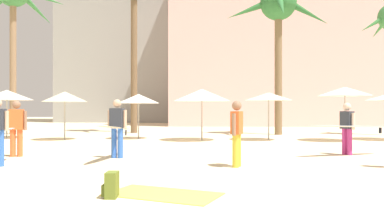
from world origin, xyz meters
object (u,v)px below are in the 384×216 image
object	(u,v)px
cafe_umbrella_0	(202,95)
person_far_left	(116,127)
beach_towel	(163,194)
cafe_umbrella_5	(7,95)
cafe_umbrella_3	(269,97)
cafe_umbrella_4	(345,91)
cafe_umbrella_1	(138,99)
person_mid_right	(348,126)
backpack	(111,185)
cafe_umbrella_2	(65,97)
palm_tree_far_right	(278,11)
palm_tree_center	(13,0)
person_mid_center	(237,131)
person_near_right	(16,126)

from	to	relation	value
cafe_umbrella_0	person_far_left	size ratio (longest dim) A/B	0.92
cafe_umbrella_0	beach_towel	xyz separation A→B (m)	(-0.40, -11.34, -2.05)
cafe_umbrella_0	cafe_umbrella_5	world-z (taller)	cafe_umbrella_5
cafe_umbrella_3	person_far_left	world-z (taller)	cafe_umbrella_3
cafe_umbrella_3	cafe_umbrella_4	world-z (taller)	cafe_umbrella_4
cafe_umbrella_1	cafe_umbrella_3	distance (m)	6.12
cafe_umbrella_3	person_mid_right	bearing A→B (deg)	-74.42
beach_towel	person_mid_right	size ratio (longest dim) A/B	0.67
cafe_umbrella_0	backpack	bearing A→B (deg)	-95.96
cafe_umbrella_4	beach_towel	world-z (taller)	cafe_umbrella_4
cafe_umbrella_1	person_mid_right	xyz separation A→B (m)	(7.70, -6.32, -1.02)
cafe_umbrella_2	cafe_umbrella_5	bearing A→B (deg)	166.33
palm_tree_far_right	person_far_left	bearing A→B (deg)	-120.94
cafe_umbrella_2	backpack	xyz separation A→B (m)	(5.12, -11.65, -1.79)
cafe_umbrella_1	cafe_umbrella_5	xyz separation A→B (m)	(-6.42, -0.04, 0.19)
person_far_left	beach_towel	bearing A→B (deg)	34.52
cafe_umbrella_4	cafe_umbrella_5	world-z (taller)	cafe_umbrella_4
palm_tree_center	person_far_left	size ratio (longest dim) A/B	3.22
person_mid_center	cafe_umbrella_2	bearing A→B (deg)	151.56
person_mid_right	person_mid_center	xyz separation A→B (m)	(-3.61, -2.62, 0.00)
cafe_umbrella_0	beach_towel	distance (m)	11.53
cafe_umbrella_3	person_near_right	distance (m)	10.81
person_near_right	person_mid_center	world-z (taller)	person_near_right
beach_towel	palm_tree_far_right	bearing A→B (deg)	73.68
person_far_left	person_near_right	xyz separation A→B (m)	(-3.11, 0.31, -0.01)
cafe_umbrella_3	cafe_umbrella_4	xyz separation A→B (m)	(3.30, -0.38, 0.21)
palm_tree_center	person_mid_center	size ratio (longest dim) A/B	5.53
palm_tree_far_right	cafe_umbrella_0	distance (m)	7.57
cafe_umbrella_1	cafe_umbrella_3	world-z (taller)	cafe_umbrella_3
cafe_umbrella_5	palm_tree_far_right	bearing A→B (deg)	13.95
person_far_left	person_mid_center	xyz separation A→B (m)	(3.37, -1.48, -0.03)
palm_tree_far_right	person_mid_right	distance (m)	11.34
palm_tree_center	person_mid_right	xyz separation A→B (m)	(15.47, -9.52, -6.70)
cafe_umbrella_2	cafe_umbrella_4	distance (m)	12.68
cafe_umbrella_2	cafe_umbrella_3	distance (m)	9.38
cafe_umbrella_1	person_near_right	distance (m)	7.60
beach_towel	person_mid_right	world-z (taller)	person_mid_right
cafe_umbrella_1	person_far_left	size ratio (longest dim) A/B	0.76
cafe_umbrella_1	palm_tree_far_right	bearing A→B (deg)	24.91
cafe_umbrella_2	person_mid_right	bearing A→B (deg)	-26.64
person_mid_right	person_near_right	world-z (taller)	person_near_right
cafe_umbrella_1	cafe_umbrella_2	world-z (taller)	cafe_umbrella_2
cafe_umbrella_2	beach_towel	xyz separation A→B (m)	(5.93, -11.37, -1.98)
cafe_umbrella_3	person_mid_right	world-z (taller)	cafe_umbrella_3
palm_tree_center	beach_towel	bearing A→B (deg)	-55.87
cafe_umbrella_5	backpack	distance (m)	15.02
palm_tree_far_right	beach_towel	world-z (taller)	palm_tree_far_right
backpack	person_mid_right	size ratio (longest dim) A/B	0.15
cafe_umbrella_2	backpack	world-z (taller)	cafe_umbrella_2
cafe_umbrella_2	person_far_left	size ratio (longest dim) A/B	0.79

